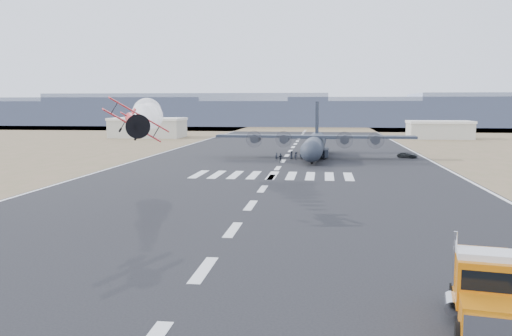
% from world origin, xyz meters
% --- Properties ---
extents(ground, '(500.00, 500.00, 0.00)m').
position_xyz_m(ground, '(0.00, 0.00, 0.00)').
color(ground, black).
rests_on(ground, ground).
extents(scrub_far, '(500.00, 80.00, 0.00)m').
position_xyz_m(scrub_far, '(0.00, 230.00, 0.00)').
color(scrub_far, brown).
rests_on(scrub_far, ground).
extents(runway_markings, '(60.00, 260.00, 0.01)m').
position_xyz_m(runway_markings, '(0.00, 60.00, 0.01)').
color(runway_markings, silver).
rests_on(runway_markings, ground).
extents(ridge_seg_b, '(150.00, 50.00, 15.00)m').
position_xyz_m(ridge_seg_b, '(-130.00, 260.00, 7.50)').
color(ridge_seg_b, gray).
rests_on(ridge_seg_b, ground).
extents(ridge_seg_c, '(150.00, 50.00, 17.00)m').
position_xyz_m(ridge_seg_c, '(-65.00, 260.00, 8.50)').
color(ridge_seg_c, gray).
rests_on(ridge_seg_c, ground).
extents(ridge_seg_d, '(150.00, 50.00, 13.00)m').
position_xyz_m(ridge_seg_d, '(0.00, 260.00, 6.50)').
color(ridge_seg_d, gray).
rests_on(ridge_seg_d, ground).
extents(ridge_seg_e, '(150.00, 50.00, 15.00)m').
position_xyz_m(ridge_seg_e, '(65.00, 260.00, 7.50)').
color(ridge_seg_e, gray).
rests_on(ridge_seg_e, ground).
extents(hangar_left, '(24.50, 14.50, 6.70)m').
position_xyz_m(hangar_left, '(-52.00, 145.00, 3.41)').
color(hangar_left, '#A5A393').
rests_on(hangar_left, ground).
extents(hangar_right, '(20.50, 12.50, 5.90)m').
position_xyz_m(hangar_right, '(46.00, 150.00, 3.01)').
color(hangar_right, '#A5A393').
rests_on(hangar_right, ground).
extents(semi_truck, '(4.18, 9.05, 3.98)m').
position_xyz_m(semi_truck, '(16.18, -7.63, 1.95)').
color(semi_truck, black).
rests_on(semi_truck, ground).
extents(aerobatic_biplane, '(5.65, 6.02, 4.66)m').
position_xyz_m(aerobatic_biplane, '(-10.17, 15.02, 9.69)').
color(aerobatic_biplane, red).
extents(smoke_trail, '(8.24, 24.16, 4.07)m').
position_xyz_m(smoke_trail, '(-15.59, 35.22, 9.85)').
color(smoke_trail, white).
extents(transport_aircraft, '(41.24, 33.99, 11.93)m').
position_xyz_m(transport_aircraft, '(6.16, 80.12, 3.08)').
color(transport_aircraft, '#202330').
rests_on(transport_aircraft, ground).
extents(support_vehicle, '(4.66, 3.62, 1.18)m').
position_xyz_m(support_vehicle, '(25.72, 82.10, 0.59)').
color(support_vehicle, black).
rests_on(support_vehicle, ground).
extents(crew_a, '(0.73, 0.63, 1.84)m').
position_xyz_m(crew_a, '(6.95, 73.12, 0.92)').
color(crew_a, black).
rests_on(crew_a, ground).
extents(crew_b, '(0.97, 0.70, 1.83)m').
position_xyz_m(crew_b, '(4.64, 75.75, 0.92)').
color(crew_b, black).
rests_on(crew_b, ground).
extents(crew_c, '(1.02, 1.06, 1.56)m').
position_xyz_m(crew_c, '(2.42, 75.67, 0.78)').
color(crew_c, black).
rests_on(crew_c, ground).
extents(crew_d, '(1.15, 1.14, 1.83)m').
position_xyz_m(crew_d, '(-0.23, 69.28, 0.91)').
color(crew_d, black).
rests_on(crew_d, ground).
extents(crew_e, '(0.54, 0.84, 1.68)m').
position_xyz_m(crew_e, '(1.42, 76.74, 0.84)').
color(crew_e, black).
rests_on(crew_e, ground).
extents(crew_f, '(0.76, 1.81, 1.89)m').
position_xyz_m(crew_f, '(8.13, 75.61, 0.95)').
color(crew_f, black).
rests_on(crew_f, ground).
extents(crew_g, '(0.72, 0.67, 1.56)m').
position_xyz_m(crew_g, '(-1.39, 73.38, 0.78)').
color(crew_g, black).
rests_on(crew_g, ground).
extents(crew_h, '(0.99, 0.82, 1.75)m').
position_xyz_m(crew_h, '(5.30, 76.17, 0.88)').
color(crew_h, black).
rests_on(crew_h, ground).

